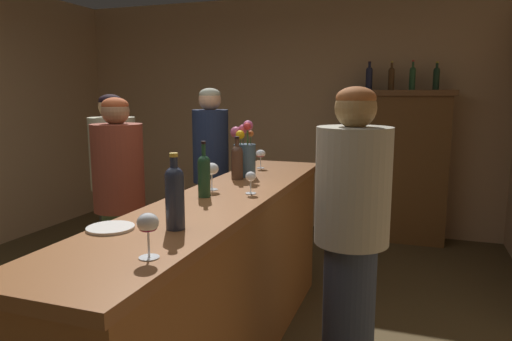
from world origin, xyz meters
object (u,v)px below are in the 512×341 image
object	(u,v)px
wine_bottle_riesling	(175,194)
cheese_plate	(111,228)
display_cabinet	(398,163)
wine_glass_front	(251,178)
display_bottle_midright	(436,77)
patron_in_grey	(120,201)
display_bottle_left	(369,77)
wine_glass_mid	(148,225)
wine_bottle_rose	(237,161)
bartender	(351,232)
display_bottle_midleft	(391,77)
patron_by_cabinet	(211,171)
display_bottle_center	(412,77)
patron_near_entrance	(114,182)
wine_glass_spare	(212,170)
flower_arrangement	(244,153)
wine_bottle_merlot	(204,174)
wine_glass_rear	(261,155)
bar_counter	(223,283)

from	to	relation	value
wine_bottle_riesling	cheese_plate	bearing A→B (deg)	-159.69
display_cabinet	wine_bottle_riesling	bearing A→B (deg)	-102.14
cheese_plate	wine_glass_front	bearing A→B (deg)	69.67
display_cabinet	display_bottle_midright	distance (m)	0.98
patron_in_grey	display_bottle_left	bearing A→B (deg)	81.54
display_cabinet	wine_glass_mid	world-z (taller)	display_cabinet
wine_bottle_rose	bartender	bearing A→B (deg)	-30.16
wine_glass_front	patron_in_grey	xyz separation A→B (m)	(-1.05, 0.23, -0.27)
display_bottle_midleft	patron_by_cabinet	world-z (taller)	display_bottle_midleft
display_cabinet	display_bottle_left	size ratio (longest dim) A/B	5.41
display_bottle_center	patron_in_grey	size ratio (longest dim) A/B	0.20
display_bottle_left	display_bottle_center	bearing A→B (deg)	0.00
wine_glass_mid	display_bottle_left	distance (m)	3.95
wine_bottle_rose	patron_near_entrance	xyz separation A→B (m)	(-1.27, 0.41, -0.29)
display_cabinet	display_bottle_center	distance (m)	0.93
wine_bottle_riesling	patron_by_cabinet	world-z (taller)	patron_by_cabinet
wine_glass_spare	flower_arrangement	distance (m)	0.51
display_bottle_midleft	wine_glass_spare	bearing A→B (deg)	-107.02
wine_glass_front	patron_in_grey	distance (m)	1.11
wine_bottle_riesling	display_bottle_center	size ratio (longest dim) A/B	1.04
wine_glass_front	display_bottle_center	xyz separation A→B (m)	(0.81, 2.78, 0.65)
wine_glass_mid	display_bottle_center	distance (m)	4.01
wine_bottle_merlot	wine_bottle_riesling	distance (m)	0.62
patron_by_cabinet	display_cabinet	bearing A→B (deg)	126.60
flower_arrangement	patron_in_grey	distance (m)	0.93
wine_bottle_rose	cheese_plate	distance (m)	1.26
display_bottle_midright	wine_glass_front	bearing A→B (deg)	-110.48
wine_bottle_riesling	patron_in_grey	distance (m)	1.44
wine_glass_front	wine_glass_mid	distance (m)	1.10
display_cabinet	wine_glass_rear	bearing A→B (deg)	-116.37
wine_glass_rear	patron_near_entrance	world-z (taller)	patron_near_entrance
wine_bottle_rose	wine_glass_rear	bearing A→B (deg)	90.14
display_bottle_midleft	patron_near_entrance	distance (m)	3.02
wine_bottle_riesling	flower_arrangement	xyz separation A→B (m)	(-0.17, 1.29, 0.01)
wine_bottle_rose	wine_glass_spare	bearing A→B (deg)	-92.21
display_bottle_midleft	bartender	xyz separation A→B (m)	(-0.01, -2.86, -0.88)
wine_bottle_riesling	flower_arrangement	distance (m)	1.30
display_cabinet	wine_bottle_rose	bearing A→B (deg)	-111.44
bar_counter	wine_glass_mid	distance (m)	1.20
display_cabinet	display_bottle_left	world-z (taller)	display_bottle_left
wine_bottle_riesling	wine_glass_mid	world-z (taller)	wine_bottle_riesling
wine_glass_mid	display_bottle_center	size ratio (longest dim) A/B	0.52
display_bottle_midright	wine_glass_mid	bearing A→B (deg)	-104.68
display_bottle_center	patron_in_grey	distance (m)	3.28
wine_bottle_merlot	display_bottle_left	size ratio (longest dim) A/B	1.01
flower_arrangement	display_bottle_left	xyz separation A→B (m)	(0.60, 2.26, 0.58)
wine_bottle_riesling	wine_glass_spare	distance (m)	0.81
patron_by_cabinet	display_bottle_midright	bearing A→B (deg)	120.93
flower_arrangement	patron_in_grey	size ratio (longest dim) A/B	0.24
flower_arrangement	wine_glass_mid	bearing A→B (deg)	-80.96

